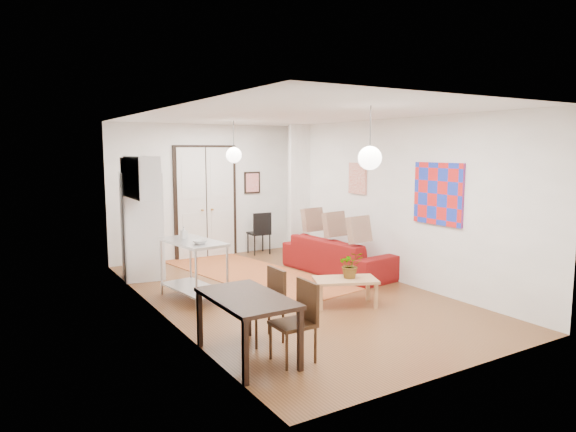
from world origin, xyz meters
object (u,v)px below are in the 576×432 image
black_side_chair (257,229)px  kitchen_counter (193,261)px  dining_chair_far (289,314)px  dining_table (247,303)px  dining_chair_near (259,299)px  sofa (338,255)px  fridge (142,226)px  coffee_table (345,282)px

black_side_chair → kitchen_counter: bearing=50.1°
kitchen_counter → dining_chair_far: bearing=-96.3°
black_side_chair → dining_table: bearing=64.5°
kitchen_counter → dining_chair_near: kitchen_counter is taller
dining_chair_near → black_side_chair: black_side_chair is taller
sofa → fridge: fridge is taller
kitchen_counter → fridge: bearing=91.6°
dining_table → dining_chair_near: 0.60m
dining_chair_near → dining_table: bearing=-42.1°
coffee_table → black_side_chair: 4.31m
coffee_table → kitchen_counter: kitchen_counter is taller
sofa → dining_chair_near: bearing=121.3°
sofa → black_side_chair: 2.57m
kitchen_counter → dining_chair_near: (0.08, -2.06, -0.10)m
coffee_table → dining_chair_near: size_ratio=1.19×
coffee_table → black_side_chair: bearing=80.3°
kitchen_counter → dining_chair_near: 2.07m
dining_table → dining_chair_far: dining_chair_far is taller
kitchen_counter → dining_chair_far: kitchen_counter is taller
sofa → fridge: 3.71m
fridge → dining_chair_far: (0.38, -4.53, -0.46)m
dining_chair_near → dining_chair_far: same height
dining_table → black_side_chair: bearing=61.1°
dining_chair_far → kitchen_counter: bearing=-178.5°
coffee_table → dining_chair_near: (-1.77, -0.56, 0.16)m
kitchen_counter → dining_table: bearing=-105.2°
sofa → kitchen_counter: 3.03m
fridge → dining_chair_far: bearing=-77.2°
fridge → kitchen_counter: bearing=-72.4°
sofa → dining_chair_far: bearing=128.9°
kitchen_counter → sofa: bearing=-3.8°
dining_table → dining_chair_far: 0.49m
sofa → kitchen_counter: size_ratio=1.80×
coffee_table → dining_table: bearing=-155.2°
dining_chair_far → dining_table: bearing=-123.7°
kitchen_counter → dining_chair_far: 2.76m
sofa → dining_chair_far: (-2.93, -2.98, 0.18)m
fridge → dining_chair_far: fridge is taller
fridge → dining_table: size_ratio=1.49×
kitchen_counter → dining_table: size_ratio=0.99×
sofa → dining_chair_near: size_ratio=2.61×
fridge → dining_chair_far: 4.57m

